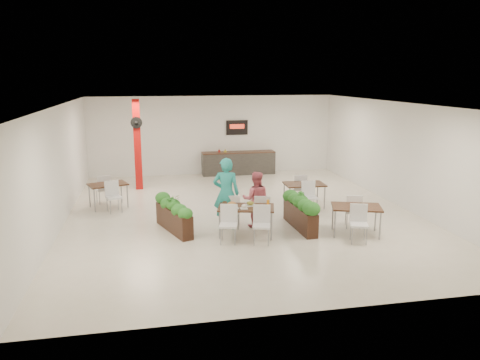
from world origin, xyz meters
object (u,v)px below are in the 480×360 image
main_table (246,211)px  planter_left (174,212)px  red_column (137,144)px  side_table_c (356,211)px  side_table_a (108,188)px  service_counter (238,162)px  diner_man (226,193)px  diner_woman (256,199)px  planter_right (300,210)px  side_table_b (304,187)px

main_table → planter_left: size_ratio=1.03×
red_column → side_table_c: 8.31m
red_column → side_table_a: red_column is taller
red_column → service_counter: 4.56m
side_table_c → diner_man: bearing=178.0°
service_counter → planter_left: bearing=-114.0°
diner_man → side_table_c: size_ratio=1.14×
diner_woman → side_table_c: 2.62m
diner_man → side_table_a: bearing=-25.3°
diner_woman → planter_right: (1.13, -0.38, -0.26)m
side_table_a → diner_woman: bearing=-53.8°
diner_woman → planter_right: diner_woman is taller
side_table_a → main_table: bearing=-62.7°
diner_man → side_table_a: 4.23m
planter_right → side_table_c: bearing=-31.9°
diner_man → side_table_b: diner_man is taller
diner_man → side_table_c: bearing=174.9°
red_column → service_counter: red_column is taller
side_table_a → side_table_b: size_ratio=1.02×
diner_woman → planter_left: (-2.18, 0.03, -0.25)m
diner_man → diner_woman: diner_man is taller
main_table → side_table_c: size_ratio=1.12×
diner_woman → side_table_c: size_ratio=0.90×
side_table_c → side_table_a: bearing=166.8°
planter_left → side_table_a: (-1.84, 2.69, 0.12)m
main_table → planter_left: bearing=159.0°
diner_man → side_table_a: (-3.23, 2.72, -0.33)m
diner_woman → side_table_b: (1.90, 1.57, -0.12)m
side_table_a → service_counter: bearing=20.7°
service_counter → planter_right: size_ratio=1.56×
diner_man → diner_woman: (0.80, 0.00, -0.20)m
main_table → service_counter: bearing=80.3°
service_counter → planter_left: (-3.06, -6.86, 0.01)m
diner_woman → side_table_a: bearing=-19.2°
planter_right → side_table_b: 2.10m
service_counter → planter_left: service_counter is taller
side_table_c → side_table_b: bearing=117.4°
side_table_c → planter_right: bearing=166.0°
diner_woman → side_table_b: 2.47m
planter_right → side_table_a: (-5.15, 3.09, 0.13)m
service_counter → side_table_b: service_counter is taller
red_column → diner_woman: red_column is taller
planter_left → side_table_c: planter_left is taller
side_table_a → side_table_c: (6.38, -3.86, 0.00)m
planter_left → planter_right: size_ratio=0.95×
planter_right → side_table_a: bearing=149.0°
service_counter → planter_left: 7.51m
service_counter → planter_left: size_ratio=1.65×
diner_woman → side_table_a: 4.86m
planter_left → diner_man: bearing=-1.2°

